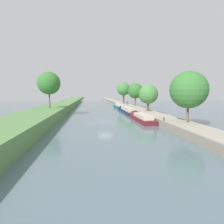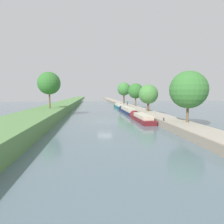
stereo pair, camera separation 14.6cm
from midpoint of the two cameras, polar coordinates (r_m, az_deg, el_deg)
The scene contains 15 objects.
ground_plane at distance 32.65m, azimuth -2.03°, elevation -2.90°, with size 160.00×160.00×0.00m, color slate.
left_grassy_bank at distance 33.61m, azimuth -21.48°, elevation -1.51°, with size 6.55×260.00×1.79m.
right_towpath at distance 34.76m, azimuth 14.50°, elevation -1.82°, with size 3.96×260.00×0.88m.
stone_quay at distance 34.07m, azimuth 11.19°, elevation -1.85°, with size 0.25×260.00×0.93m.
narrowboat_maroon at distance 34.08m, azimuth 8.80°, elevation -1.71°, with size 2.08×10.97×1.97m.
narrowboat_navy at distance 47.30m, azimuth 4.53°, elevation 0.54°, with size 1.83×15.80×2.02m.
narrowboat_teal at distance 62.16m, azimuth 1.99°, elevation 1.79°, with size 1.87×11.29×1.91m.
tree_rightbank_near at distance 28.10m, azimuth 22.26°, elevation 6.24°, with size 5.15×5.15×7.07m.
tree_rightbank_midnear at distance 42.61m, azimuth 11.05°, elevation 5.29°, with size 4.26×4.26×5.89m.
tree_rightbank_midfar at distance 58.94m, azimuth 7.24°, elevation 6.34°, with size 4.69×4.69×7.00m.
tree_rightbank_far at distance 72.82m, azimuth 3.71°, elevation 6.93°, with size 4.98×4.98×8.01m.
tree_leftbank_downstream at distance 40.85m, azimuth -18.43°, elevation 8.26°, with size 4.60×4.60×7.41m.
person_walking at distance 62.03m, azimuth 4.72°, elevation 2.85°, with size 0.34×0.34×1.66m.
mooring_bollard_near at distance 28.68m, azimuth 15.53°, elevation -2.09°, with size 0.16×0.16×0.45m.
mooring_bollard_far at distance 67.46m, azimuth 2.76°, elevation 2.55°, with size 0.16×0.16×0.45m.
Camera 2 is at (-2.34, -32.19, 4.95)m, focal length 30.20 mm.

